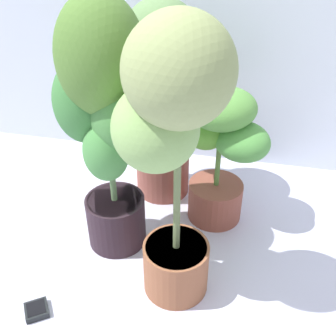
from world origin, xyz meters
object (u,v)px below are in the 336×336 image
object	(u,v)px
potted_plant_back_center	(162,82)
potted_plant_front_right	(171,136)
hygrometer_box	(37,310)
potted_plant_back_right	(221,149)
potted_plant_center	(104,113)

from	to	relation	value
potted_plant_back_center	potted_plant_front_right	bearing A→B (deg)	-74.33
hygrometer_box	potted_plant_back_right	bearing A→B (deg)	-164.46
potted_plant_front_right	hygrometer_box	distance (m)	0.81
potted_plant_back_center	potted_plant_back_right	bearing A→B (deg)	-27.34
potted_plant_back_center	hygrometer_box	world-z (taller)	potted_plant_back_center
potted_plant_back_center	potted_plant_front_right	xyz separation A→B (m)	(0.16, -0.58, 0.07)
potted_plant_center	potted_plant_back_right	bearing A→B (deg)	31.92
potted_plant_back_right	hygrometer_box	xyz separation A→B (m)	(-0.56, -0.67, -0.35)
potted_plant_back_center	hygrometer_box	size ratio (longest dim) A/B	8.33
potted_plant_center	hygrometer_box	distance (m)	0.75
potted_plant_front_right	hygrometer_box	world-z (taller)	potted_plant_front_right
potted_plant_back_center	potted_plant_center	distance (m)	0.42
potted_plant_back_right	potted_plant_center	size ratio (longest dim) A/B	0.62
potted_plant_back_right	potted_plant_front_right	distance (m)	0.53
potted_plant_back_right	potted_plant_front_right	bearing A→B (deg)	-106.03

